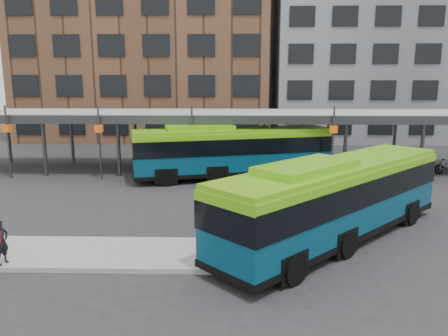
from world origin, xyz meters
TOP-DOWN VIEW (x-y plane):
  - ground at (0.00, 0.00)m, footprint 120.00×120.00m
  - boarding_island at (-5.50, -3.00)m, footprint 14.00×3.00m
  - canopy at (-0.06, 12.87)m, footprint 40.00×6.53m
  - building_brick at (-10.00, 32.00)m, footprint 26.00×14.00m
  - building_grey at (16.00, 32.00)m, footprint 24.00×14.00m
  - bus_front at (3.80, -1.18)m, footprint 10.76×10.77m
  - bus_rear at (-0.48, 10.22)m, footprint 13.15×6.05m
  - pedestrian at (-8.20, -4.21)m, footprint 0.55×0.67m
  - bike_rack at (13.61, 11.95)m, footprint 6.85×1.63m

SIDE VIEW (x-z plane):
  - ground at x=0.00m, z-range 0.00..0.00m
  - boarding_island at x=-5.50m, z-range 0.00..0.18m
  - bike_rack at x=13.61m, z-range -0.07..1.00m
  - pedestrian at x=-8.20m, z-range 0.19..1.77m
  - bus_front at x=3.80m, z-range 0.07..3.53m
  - bus_rear at x=-0.48m, z-range 0.07..3.63m
  - canopy at x=-0.06m, z-range 1.51..6.31m
  - building_grey at x=16.00m, z-range 0.00..20.00m
  - building_brick at x=-10.00m, z-range 0.00..22.00m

